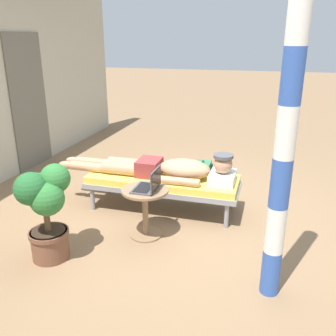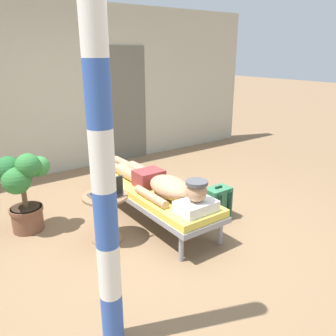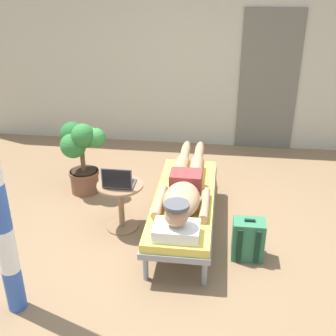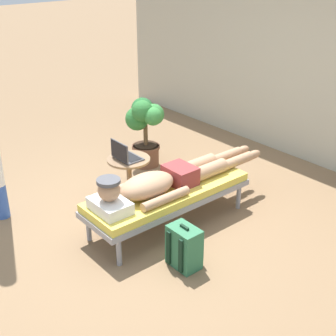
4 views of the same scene
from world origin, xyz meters
name	(u,v)px [view 2 (image 2 of 4)]	position (x,y,z in m)	size (l,w,h in m)	color
ground_plane	(159,231)	(0.00, 0.00, 0.00)	(40.00, 40.00, 0.00)	#846647
house_wall_back	(69,89)	(0.12, 2.76, 1.35)	(7.60, 0.20, 2.70)	#B2AD99
house_door_panel	(125,105)	(1.10, 2.65, 1.02)	(0.84, 0.03, 2.04)	#625F54
lounge_chair	(157,195)	(0.12, 0.20, 0.35)	(0.62, 1.80, 0.42)	gray
person_reclining	(158,182)	(0.12, 0.17, 0.52)	(0.53, 2.17, 0.33)	white
side_table	(106,210)	(-0.55, 0.19, 0.36)	(0.48, 0.48, 0.52)	#8C6B4C
laptop	(107,191)	(-0.55, 0.14, 0.58)	(0.31, 0.24, 0.23)	#4C4C51
backpack	(217,204)	(0.77, -0.15, 0.20)	(0.30, 0.26, 0.42)	#33724C
potted_plant	(22,184)	(-1.19, 0.91, 0.57)	(0.57, 0.48, 0.92)	brown
porch_post	(102,160)	(-1.13, -1.08, 1.34)	(0.15, 0.15, 2.68)	#3359B2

